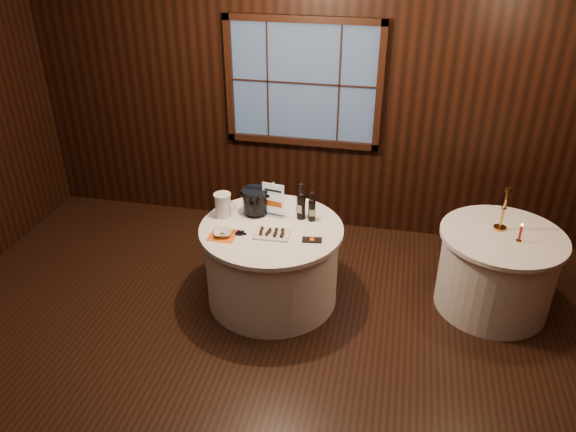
% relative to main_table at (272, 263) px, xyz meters
% --- Properties ---
extents(ground, '(6.00, 6.00, 0.00)m').
position_rel_main_table_xyz_m(ground, '(0.00, -1.00, -0.39)').
color(ground, black).
rests_on(ground, ground).
extents(back_wall, '(6.00, 0.10, 3.00)m').
position_rel_main_table_xyz_m(back_wall, '(0.00, 1.48, 1.16)').
color(back_wall, black).
rests_on(back_wall, ground).
extents(main_table, '(1.28, 1.28, 0.77)m').
position_rel_main_table_xyz_m(main_table, '(0.00, 0.00, 0.00)').
color(main_table, white).
rests_on(main_table, ground).
extents(side_table, '(1.08, 1.08, 0.77)m').
position_rel_main_table_xyz_m(side_table, '(2.00, 0.30, 0.00)').
color(side_table, white).
rests_on(side_table, ground).
extents(sign_stand, '(0.21, 0.13, 0.34)m').
position_rel_main_table_xyz_m(sign_stand, '(-0.03, 0.21, 0.50)').
color(sign_stand, '#ADADB3').
rests_on(sign_stand, main_table).
extents(port_bottle_left, '(0.08, 0.09, 0.34)m').
position_rel_main_table_xyz_m(port_bottle_left, '(0.23, 0.22, 0.53)').
color(port_bottle_left, black).
rests_on(port_bottle_left, main_table).
extents(port_bottle_right, '(0.07, 0.07, 0.28)m').
position_rel_main_table_xyz_m(port_bottle_right, '(0.33, 0.20, 0.50)').
color(port_bottle_right, black).
rests_on(port_bottle_right, main_table).
extents(ice_bucket, '(0.24, 0.24, 0.25)m').
position_rel_main_table_xyz_m(ice_bucket, '(-0.20, 0.21, 0.51)').
color(ice_bucket, black).
rests_on(ice_bucket, main_table).
extents(chocolate_plate, '(0.31, 0.22, 0.04)m').
position_rel_main_table_xyz_m(chocolate_plate, '(0.04, -0.13, 0.40)').
color(chocolate_plate, silver).
rests_on(chocolate_plate, main_table).
extents(chocolate_box, '(0.18, 0.10, 0.01)m').
position_rel_main_table_xyz_m(chocolate_box, '(0.39, -0.15, 0.39)').
color(chocolate_box, black).
rests_on(chocolate_box, main_table).
extents(grape_bunch, '(0.16, 0.06, 0.04)m').
position_rel_main_table_xyz_m(grape_bunch, '(-0.23, -0.18, 0.40)').
color(grape_bunch, black).
rests_on(grape_bunch, main_table).
extents(glass_pitcher, '(0.21, 0.16, 0.22)m').
position_rel_main_table_xyz_m(glass_pitcher, '(-0.47, 0.11, 0.50)').
color(glass_pitcher, silver).
rests_on(glass_pitcher, main_table).
extents(orange_napkin, '(0.24, 0.24, 0.00)m').
position_rel_main_table_xyz_m(orange_napkin, '(-0.38, -0.22, 0.38)').
color(orange_napkin, orange).
rests_on(orange_napkin, main_table).
extents(cracker_bowl, '(0.19, 0.19, 0.04)m').
position_rel_main_table_xyz_m(cracker_bowl, '(-0.38, -0.22, 0.41)').
color(cracker_bowl, silver).
rests_on(cracker_bowl, orange_napkin).
extents(brass_candlestick, '(0.11, 0.11, 0.40)m').
position_rel_main_table_xyz_m(brass_candlestick, '(1.97, 0.39, 0.53)').
color(brass_candlestick, '#B9823A').
rests_on(brass_candlestick, side_table).
extents(red_candle, '(0.05, 0.05, 0.17)m').
position_rel_main_table_xyz_m(red_candle, '(2.11, 0.21, 0.45)').
color(red_candle, '#B9823A').
rests_on(red_candle, side_table).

